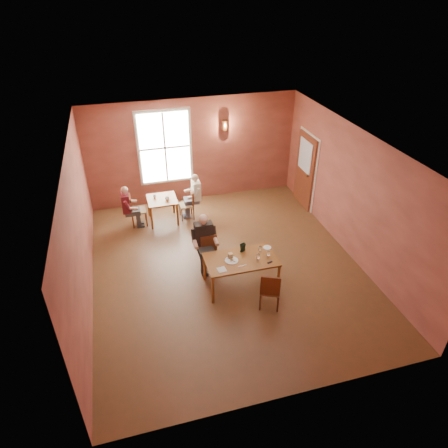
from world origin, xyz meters
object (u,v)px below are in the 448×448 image
object	(u,v)px
chair_empty	(270,289)
chair_diner_white	(186,204)
main_table	(241,272)
chair_diner_maroon	(138,210)
chair_diner_main	(211,256)
second_table	(163,210)
diner_maroon	(137,205)
diner_main	(211,248)
diner_white	(187,198)

from	to	relation	value
chair_empty	chair_diner_white	distance (m)	3.98
main_table	chair_diner_maroon	xyz separation A→B (m)	(-1.89, 3.11, 0.09)
chair_empty	chair_diner_maroon	xyz separation A→B (m)	(-2.27, 3.86, 0.00)
chair_diner_main	main_table	bearing A→B (deg)	127.57
second_table	diner_maroon	distance (m)	0.72
chair_diner_main	chair_empty	distance (m)	1.65
chair_diner_main	diner_main	bearing A→B (deg)	90.00
main_table	diner_main	world-z (taller)	diner_main
chair_empty	diner_maroon	world-z (taller)	diner_maroon
second_table	chair_diner_maroon	distance (m)	0.66
chair_empty	chair_diner_white	world-z (taller)	chair_empty
chair_empty	second_table	distance (m)	4.19
chair_empty	chair_diner_maroon	distance (m)	4.48
main_table	chair_diner_white	xyz separation A→B (m)	(-0.59, 3.11, 0.06)
diner_maroon	second_table	bearing A→B (deg)	90.00
chair_diner_white	diner_white	world-z (taller)	diner_white
chair_diner_white	chair_diner_maroon	distance (m)	1.30
diner_main	diner_white	distance (m)	2.49
main_table	diner_white	world-z (taller)	diner_white
chair_diner_main	diner_maroon	bearing A→B (deg)	-60.11
second_table	chair_diner_maroon	size ratio (longest dim) A/B	0.87
chair_diner_maroon	diner_maroon	distance (m)	0.15
diner_main	chair_diner_maroon	xyz separation A→B (m)	(-1.39, 2.49, -0.22)
diner_main	chair_empty	xyz separation A→B (m)	(0.88, -1.37, -0.22)
chair_empty	diner_white	xyz separation A→B (m)	(-0.94, 3.86, 0.16)
chair_diner_white	diner_maroon	distance (m)	1.34
chair_diner_main	diner_white	world-z (taller)	diner_white
diner_white	diner_maroon	bearing A→B (deg)	90.00
diner_maroon	chair_empty	bearing A→B (deg)	30.73
diner_main	second_table	xyz separation A→B (m)	(-0.74, 2.49, -0.32)
second_table	diner_maroon	bearing A→B (deg)	180.00
chair_empty	chair_diner_maroon	size ratio (longest dim) A/B	0.99
diner_main	diner_white	xyz separation A→B (m)	(-0.06, 2.49, -0.06)
chair_diner_maroon	diner_main	bearing A→B (deg)	29.07
diner_main	main_table	bearing A→B (deg)	128.88
chair_diner_main	chair_diner_maroon	xyz separation A→B (m)	(-1.39, 2.46, 0.02)
diner_maroon	diner_white	bearing A→B (deg)	90.00
chair_diner_main	diner_main	distance (m)	0.23
second_table	diner_maroon	world-z (taller)	diner_maroon
chair_diner_main	chair_diner_white	world-z (taller)	chair_diner_main
chair_diner_white	diner_maroon	bearing A→B (deg)	90.00
chair_diner_main	diner_main	xyz separation A→B (m)	(0.00, -0.03, 0.23)
diner_main	diner_white	bearing A→B (deg)	-88.72
chair_diner_main	chair_empty	world-z (taller)	chair_empty
chair_diner_main	diner_white	xyz separation A→B (m)	(-0.06, 2.46, 0.17)
chair_empty	diner_maroon	xyz separation A→B (m)	(-2.30, 3.86, 0.15)
main_table	second_table	size ratio (longest dim) A/B	1.95
diner_main	second_table	distance (m)	2.62
diner_white	chair_empty	bearing A→B (deg)	-166.37
main_table	chair_empty	xyz separation A→B (m)	(0.38, -0.75, 0.09)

